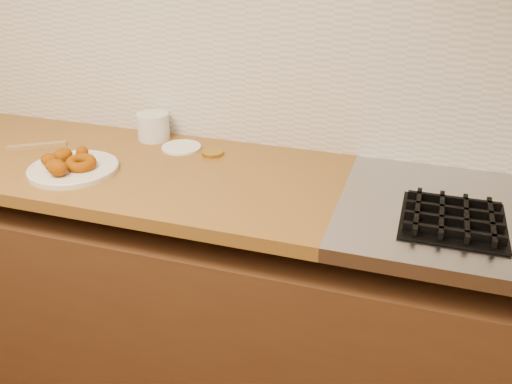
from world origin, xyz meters
TOP-DOWN VIEW (x-y plane):
  - wall_back at (0.00, 2.00)m, footprint 4.00×0.02m
  - base_cabinet at (0.00, 1.69)m, footprint 3.60×0.60m
  - butcher_block at (-0.65, 1.69)m, footprint 2.30×0.62m
  - backsplash at (0.00, 1.99)m, footprint 3.60×0.02m
  - donut_plate at (-0.32, 1.58)m, footprint 0.27×0.27m
  - ring_donut at (-0.28, 1.58)m, footprint 0.13×0.13m
  - fried_dough_chunks at (-0.35, 1.57)m, footprint 0.14×0.20m
  - plastic_tub at (-0.21, 1.91)m, footprint 0.14×0.14m
  - tub_lid at (-0.08, 1.86)m, footprint 0.16×0.16m
  - brass_jar_lid at (0.04, 1.84)m, footprint 0.08×0.08m
  - wooden_utensil at (-0.55, 1.71)m, footprint 0.17×0.12m

SIDE VIEW (x-z plane):
  - base_cabinet at x=0.00m, z-range 0.00..0.77m
  - butcher_block at x=-0.65m, z-range 0.86..0.90m
  - tub_lid at x=-0.08m, z-range 0.90..0.91m
  - brass_jar_lid at x=0.04m, z-range 0.90..0.91m
  - wooden_utensil at x=-0.55m, z-range 0.90..0.91m
  - donut_plate at x=-0.32m, z-range 0.90..0.92m
  - ring_donut at x=-0.28m, z-range 0.91..0.95m
  - fried_dough_chunks at x=-0.35m, z-range 0.91..0.96m
  - plastic_tub at x=-0.21m, z-range 0.90..0.99m
  - backsplash at x=0.00m, z-range 0.90..1.50m
  - wall_back at x=0.00m, z-range 0.00..2.70m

